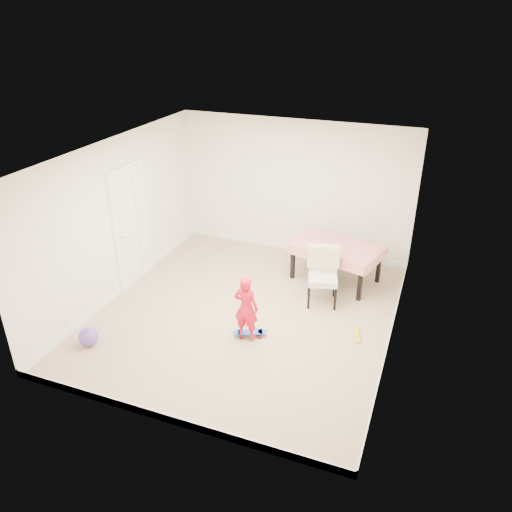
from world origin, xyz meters
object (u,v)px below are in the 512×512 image
at_px(dining_chair, 323,277).
at_px(skateboard, 250,334).
at_px(dining_table, 336,263).
at_px(child, 246,310).
at_px(balloon, 89,337).

xyz_separation_m(dining_chair, skateboard, (-0.75, -1.30, -0.44)).
bearing_deg(skateboard, dining_chair, 36.38).
bearing_deg(dining_table, dining_chair, -77.39).
relative_size(dining_table, skateboard, 3.01).
bearing_deg(dining_table, skateboard, -95.30).
xyz_separation_m(child, balloon, (-2.07, -0.95, -0.36)).
distance_m(dining_table, child, 2.35).
height_order(dining_table, skateboard, dining_table).
relative_size(child, balloon, 3.58).
xyz_separation_m(dining_chair, child, (-0.78, -1.38, 0.02)).
bearing_deg(balloon, dining_chair, 39.33).
distance_m(dining_table, skateboard, 2.28).
distance_m(skateboard, balloon, 2.34).
bearing_deg(balloon, child, 24.69).
xyz_separation_m(dining_table, balloon, (-2.88, -3.15, -0.21)).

